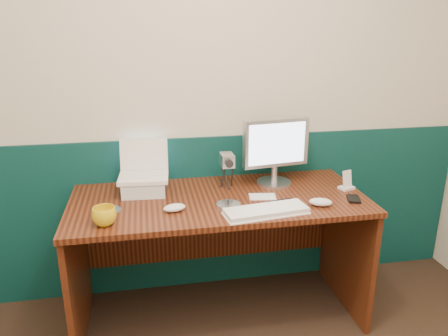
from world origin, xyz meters
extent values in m
cube|color=beige|center=(0.00, 1.75, 1.25)|extent=(3.50, 0.04, 2.50)
cube|color=#072F2F|center=(0.00, 1.74, 0.50)|extent=(3.48, 0.02, 1.00)
cube|color=black|center=(0.08, 1.38, 0.38)|extent=(1.60, 0.70, 0.75)
cube|color=silver|center=(-0.32, 1.52, 0.79)|extent=(0.25, 0.21, 0.08)
cube|color=white|center=(0.27, 1.13, 0.76)|extent=(0.43, 0.19, 0.02)
ellipsoid|color=silver|center=(0.58, 1.18, 0.77)|extent=(0.14, 0.11, 0.04)
ellipsoid|color=white|center=(-0.17, 1.25, 0.77)|extent=(0.13, 0.09, 0.04)
imported|color=gold|center=(-0.51, 1.15, 0.79)|extent=(0.15, 0.15, 0.09)
cylinder|color=silver|center=(0.10, 1.23, 0.76)|extent=(0.12, 0.12, 0.03)
cylinder|color=silver|center=(-0.50, 1.32, 0.75)|extent=(0.12, 0.12, 0.00)
cylinder|color=black|center=(0.40, 1.28, 0.75)|extent=(0.13, 0.03, 0.01)
cube|color=silver|center=(0.31, 1.35, 0.75)|extent=(0.16, 0.12, 0.00)
cube|color=white|center=(0.82, 1.38, 0.76)|extent=(0.10, 0.08, 0.02)
cube|color=silver|center=(0.82, 1.38, 0.81)|extent=(0.06, 0.04, 0.10)
cube|color=black|center=(0.79, 1.22, 0.76)|extent=(0.09, 0.12, 0.01)
camera|label=1|loc=(-0.29, -0.79, 1.66)|focal=35.00mm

